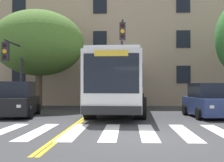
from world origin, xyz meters
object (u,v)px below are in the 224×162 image
car_black_near_lane (17,100)px  street_tree_curbside_small (39,43)px  traffic_light_overhead (122,50)px  city_bus (120,82)px  car_navy_far_lane (208,102)px  traffic_light_far_corner (15,62)px

car_black_near_lane → street_tree_curbside_small: size_ratio=0.49×
car_black_near_lane → street_tree_curbside_small: 6.48m
traffic_light_overhead → city_bus: bearing=-104.6°
car_navy_far_lane → street_tree_curbside_small: street_tree_curbside_small is taller
traffic_light_overhead → street_tree_curbside_small: street_tree_curbside_small is taller
car_black_near_lane → traffic_light_far_corner: traffic_light_far_corner is taller
car_navy_far_lane → traffic_light_far_corner: (-10.63, 1.39, 2.18)m
city_bus → car_black_near_lane: city_bus is taller
traffic_light_far_corner → car_navy_far_lane: bearing=-7.5°
city_bus → car_navy_far_lane: 5.39m
car_navy_far_lane → street_tree_curbside_small: 12.18m
city_bus → car_black_near_lane: bearing=-153.8°
traffic_light_far_corner → street_tree_curbside_small: 4.19m
car_navy_far_lane → traffic_light_overhead: size_ratio=0.70×
car_navy_far_lane → car_black_near_lane: bearing=-179.9°
traffic_light_far_corner → street_tree_curbside_small: street_tree_curbside_small is taller
car_black_near_lane → car_navy_far_lane: car_black_near_lane is taller
car_navy_far_lane → traffic_light_far_corner: traffic_light_far_corner is taller
traffic_light_overhead → street_tree_curbside_small: 6.27m
street_tree_curbside_small → car_navy_far_lane: bearing=-27.0°
city_bus → street_tree_curbside_small: bearing=155.3°
city_bus → street_tree_curbside_small: street_tree_curbside_small is taller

